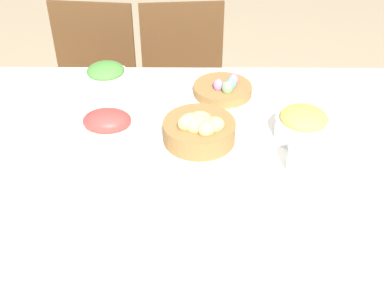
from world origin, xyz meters
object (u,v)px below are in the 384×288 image
Objects in this scene: fork at (159,211)px; butter_dish at (123,157)px; spoon at (284,212)px; knife at (273,212)px; pineapple_bowl at (303,124)px; dinner_plate at (216,211)px; bread_basket at (199,129)px; chair_far_center at (184,88)px; ham_platter at (107,122)px; drinking_cup at (299,160)px; chair_far_left at (92,88)px; green_salad_bowl at (106,77)px; egg_basket at (224,89)px.

butter_dish is (-0.13, 0.23, 0.01)m from fork.
knife is at bearing -175.47° from spoon.
pineapple_bowl is 0.68× the size of dinner_plate.
bread_basket is 0.27m from butter_dish.
chair_far_center is 0.86m from ham_platter.
chair_far_left is at bearing 130.40° from drinking_cup.
ham_platter is (-0.32, 0.07, -0.02)m from bread_basket.
fork and knife have the same top height.
ham_platter is 0.69m from spoon.
green_salad_bowl is at bearing 154.96° from pineapple_bowl.
bread_basket is (0.55, -0.84, 0.33)m from chair_far_left.
egg_basket reaches higher than dinner_plate.
butter_dish is (-0.17, -0.95, 0.30)m from chair_far_center.
dinner_plate is at bearing -82.48° from bread_basket.
knife and spoon have the same top height.
pineapple_bowl is at bearing 13.12° from butter_dish.
ham_platter is 1.52× the size of fork.
butter_dish is (-0.24, -0.11, -0.03)m from bread_basket.
egg_basket is at bearing 113.97° from drinking_cup.
green_salad_bowl is 1.89× the size of drinking_cup.
dinner_plate is at bearing -38.33° from butter_dish.
ham_platter is at bearing -67.57° from chair_far_left.
bread_basket is 1.42× the size of green_salad_bowl.
pineapple_bowl is (0.71, -0.33, 0.00)m from green_salad_bowl.
spoon is (0.24, -0.34, -0.05)m from bread_basket.
chair_far_left is 1.44m from spoon.
spoon is at bearing -4.53° from fork.
dinner_plate is (-0.05, -0.65, -0.02)m from egg_basket.
ham_platter reaches higher than dinner_plate.
chair_far_center is 0.48m from chair_far_left.
pineapple_bowl is 1.08× the size of fork.
dinner_plate is (0.59, -1.18, 0.28)m from chair_far_left.
butter_dish is at bearing 175.26° from drinking_cup.
egg_basket is 0.65m from dinner_plate.
ham_platter is 1.52× the size of knife.
fork is 1.89× the size of drinking_cup.
bread_basket is 0.42m from spoon.
chair_far_center is 1.22m from fork.
bread_basket is at bearing 152.23° from drinking_cup.
butter_dish is at bearing -166.88° from pineapple_bowl.
chair_far_left reaches higher than dinner_plate.
green_salad_bowl is 1.00× the size of knife.
green_salad_bowl is (-0.36, 0.35, 0.00)m from bread_basket.
egg_basket is at bearing 72.72° from bread_basket.
egg_basket is 1.32× the size of spoon.
egg_basket reaches higher than spoon.
fork is (-0.46, -0.36, -0.05)m from pineapple_bowl.
pineapple_bowl is at bearing 3.75° from bread_basket.
fork is 1.58× the size of butter_dish.
drinking_cup is at bearing -37.65° from green_salad_bowl.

